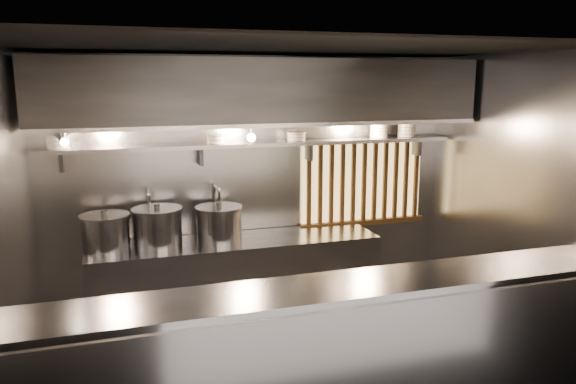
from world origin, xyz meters
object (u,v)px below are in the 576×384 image
heat_lamp (61,136)px  stock_pot_mid (105,233)px  pendant_bulb (251,137)px  stock_pot_left (158,227)px  stock_pot_right (219,223)px

heat_lamp → stock_pot_mid: 1.07m
pendant_bulb → stock_pot_left: pendant_bulb is taller
heat_lamp → stock_pot_mid: size_ratio=0.56×
pendant_bulb → stock_pot_mid: bearing=-178.2°
pendant_bulb → stock_pot_mid: 1.73m
stock_pot_mid → stock_pot_left: bearing=2.6°
stock_pot_left → stock_pot_right: (0.62, -0.01, -0.01)m
heat_lamp → stock_pot_right: size_ratio=0.64×
stock_pot_left → heat_lamp: bearing=-158.2°
pendant_bulb → stock_pot_right: 0.95m
heat_lamp → pendant_bulb: heat_lamp is taller
pendant_bulb → stock_pot_right: size_ratio=0.34×
stock_pot_left → pendant_bulb: bearing=1.4°
stock_pot_left → stock_pot_mid: size_ratio=0.91×
stock_pot_mid → stock_pot_right: (1.12, 0.01, 0.00)m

